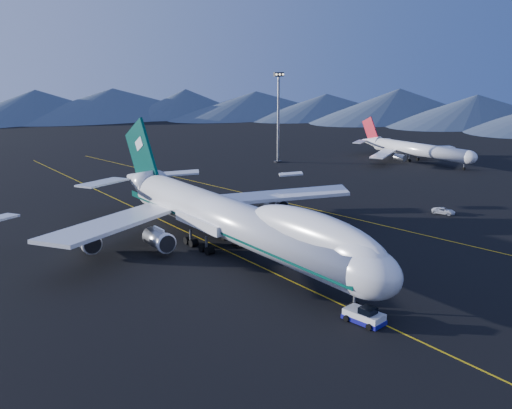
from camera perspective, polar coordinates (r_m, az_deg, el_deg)
ground at (r=91.83m, az=-2.27°, el=-4.97°), size 500.00×500.00×0.00m
taxiway_line_main at (r=91.83m, az=-2.27°, el=-4.97°), size 0.25×220.00×0.01m
taxiway_line_side at (r=117.45m, az=7.10°, el=-0.78°), size 28.08×198.09×0.01m
boeing_747 at (r=90.12m, az=-2.31°, el=-1.47°), size 59.62×72.43×19.37m
pushback_tug at (r=69.93m, az=10.74°, el=-10.99°), size 3.36×5.22×2.15m
second_jet at (r=182.06m, az=15.62°, el=5.34°), size 38.36×43.34×12.33m
service_van at (r=121.31m, az=18.25°, el=-0.61°), size 3.69×4.99×1.26m
floodlight_mast at (r=172.91m, az=2.24°, el=8.70°), size 3.31×2.48×26.81m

